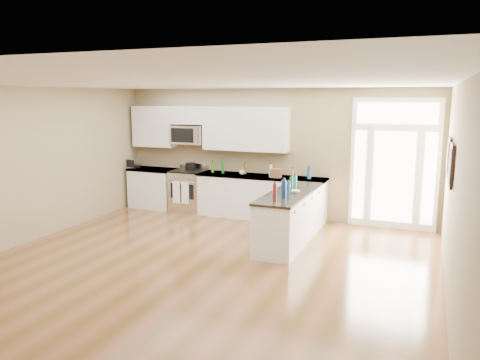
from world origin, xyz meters
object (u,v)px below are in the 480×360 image
object	(u,v)px
peninsula_cabinet	(290,219)
kitchen_range	(189,190)
toaster_oven	(133,163)
stockpot	(190,166)

from	to	relation	value
peninsula_cabinet	kitchen_range	size ratio (longest dim) A/B	2.15
peninsula_cabinet	toaster_oven	bearing A→B (deg)	162.55
stockpot	peninsula_cabinet	bearing A→B (deg)	-28.82
stockpot	toaster_oven	distance (m)	1.44
peninsula_cabinet	stockpot	distance (m)	3.31
toaster_oven	stockpot	bearing A→B (deg)	17.78
peninsula_cabinet	toaster_oven	distance (m)	4.52
toaster_oven	peninsula_cabinet	bearing A→B (deg)	-8.59
peninsula_cabinet	kitchen_range	bearing A→B (deg)	153.02
kitchen_range	stockpot	xyz separation A→B (m)	(-0.00, 0.12, 0.56)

